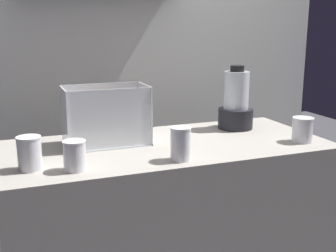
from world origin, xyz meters
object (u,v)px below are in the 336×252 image
object	(u,v)px
juice_cup_carrot_middle	(181,145)
blender_pitcher	(236,104)
juice_cup_carrot_far_left	(30,155)
juice_cup_mango_left	(75,157)
carrot_display_bin	(105,126)
juice_cup_orange_right	(302,131)

from	to	relation	value
juice_cup_carrot_middle	blender_pitcher	bearing A→B (deg)	39.97
juice_cup_carrot_far_left	juice_cup_mango_left	xyz separation A→B (m)	(0.15, -0.06, -0.01)
blender_pitcher	juice_cup_carrot_middle	xyz separation A→B (m)	(-0.46, -0.38, -0.06)
juice_cup_mango_left	juice_cup_carrot_far_left	bearing A→B (deg)	156.77
carrot_display_bin	juice_cup_orange_right	xyz separation A→B (m)	(0.83, -0.27, -0.03)
carrot_display_bin	juice_cup_carrot_middle	bearing A→B (deg)	-55.84
carrot_display_bin	juice_cup_carrot_far_left	distance (m)	0.40
juice_cup_orange_right	juice_cup_carrot_middle	bearing A→B (deg)	-174.94
juice_cup_orange_right	blender_pitcher	bearing A→B (deg)	114.70
juice_cup_mango_left	juice_cup_orange_right	bearing A→B (deg)	1.56
carrot_display_bin	juice_cup_orange_right	distance (m)	0.87
carrot_display_bin	blender_pitcher	bearing A→B (deg)	4.90
juice_cup_carrot_far_left	juice_cup_carrot_middle	world-z (taller)	juice_cup_carrot_middle
carrot_display_bin	juice_cup_orange_right	size ratio (longest dim) A/B	3.26
juice_cup_carrot_far_left	juice_cup_mango_left	size ratio (longest dim) A/B	1.12
carrot_display_bin	juice_cup_mango_left	size ratio (longest dim) A/B	3.26
blender_pitcher	juice_cup_mango_left	size ratio (longest dim) A/B	2.87
carrot_display_bin	juice_cup_carrot_far_left	size ratio (longest dim) A/B	2.91
blender_pitcher	juice_cup_carrot_far_left	distance (m)	1.05
blender_pitcher	juice_cup_carrot_far_left	world-z (taller)	blender_pitcher
blender_pitcher	juice_cup_orange_right	size ratio (longest dim) A/B	2.87
carrot_display_bin	juice_cup_carrot_far_left	bearing A→B (deg)	-144.21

